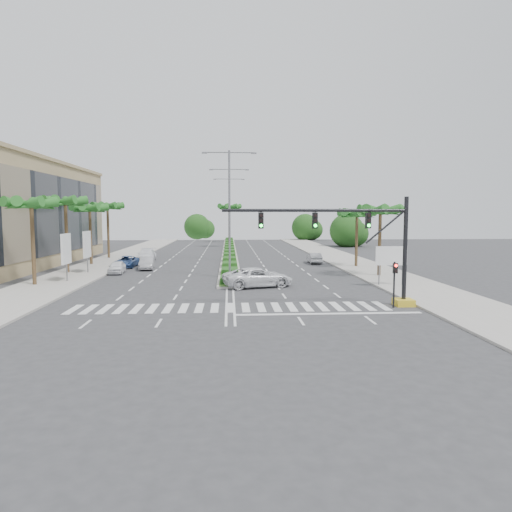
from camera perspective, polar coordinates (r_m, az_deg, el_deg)
The scene contains 28 objects.
ground at distance 29.83m, azimuth -3.24°, elevation -6.47°, with size 160.00×160.00×0.00m, color #333335.
footpath_right at distance 51.87m, azimuth 13.73°, elevation -1.54°, with size 6.00×120.00×0.15m, color gray.
footpath_left at distance 51.84m, azimuth -20.37°, elevation -1.72°, with size 6.00×120.00×0.15m, color gray.
median at distance 74.45m, azimuth -3.35°, elevation 0.63°, with size 2.20×75.00×0.20m, color gray.
median_grass at distance 74.44m, azimuth -3.35°, elevation 0.72°, with size 1.80×75.00×0.04m, color #365F20.
building at distance 61.01m, azimuth -28.67°, elevation 4.54°, with size 12.00×36.00×12.00m, color tan.
signal_gantry at distance 30.78m, azimuth 14.26°, elevation 0.24°, with size 12.60×1.20×7.20m.
pedestrian_signal at distance 30.73m, azimuth 16.95°, elevation -2.49°, with size 0.28×0.36×3.00m.
direction_sign at distance 39.76m, azimuth 16.55°, elevation -0.18°, with size 2.70×0.11×3.40m.
billboard_near at distance 43.78m, azimuth -22.65°, elevation 0.78°, with size 0.18×2.10×4.35m.
billboard_far at distance 49.47m, azimuth -20.37°, elevation 1.32°, with size 0.18×2.10×4.35m.
palm_left_near at distance 42.53m, azimuth -26.28°, elevation 5.55°, with size 4.57×4.68×7.55m.
palm_left_mid at distance 50.01m, azimuth -22.73°, elevation 6.00°, with size 4.57×4.68×7.95m.
palm_left_far at distance 57.61m, azimuth -20.07°, elevation 5.35°, with size 4.57×4.68×7.35m.
palm_left_end at distance 65.32m, azimuth -18.07°, elevation 5.70°, with size 4.57×4.68×7.75m.
palm_right_near at distance 45.60m, azimuth 15.28°, elevation 5.24°, with size 4.57×4.68×7.05m.
palm_right_far at distance 53.25m, azimuth 12.51°, elevation 4.96°, with size 4.57×4.68×6.75m.
palm_median_a at distance 84.22m, azimuth -3.38°, elevation 5.98°, with size 4.57×4.68×8.05m.
palm_median_b at distance 99.22m, azimuth -3.39°, elevation 5.86°, with size 4.57×4.68×8.05m.
streetlight_near at distance 43.22m, azimuth -3.34°, elevation 6.22°, with size 5.10×0.25×12.00m.
streetlight_mid at distance 59.22m, azimuth -3.36°, elevation 5.95°, with size 5.10×0.25×12.00m.
streetlight_far at distance 75.22m, azimuth -3.37°, elevation 5.79°, with size 5.10×0.25×12.00m.
car_parked_a at distance 48.90m, azimuth -16.99°, elevation -1.36°, with size 1.51×3.74×1.28m, color white.
car_parked_b at distance 51.76m, azimuth -13.48°, elevation -0.86°, with size 1.47×4.21×1.39m, color #B6B5BA.
car_parked_c at distance 54.24m, azimuth -15.89°, elevation -0.70°, with size 2.13×4.61×1.28m, color navy.
car_parked_d at distance 61.07m, azimuth -13.51°, elevation 0.13°, with size 2.20×5.41×1.57m, color white.
car_crossing at distance 38.10m, azimuth 0.24°, elevation -2.67°, with size 2.69×5.83×1.62m, color white.
car_right at distance 57.02m, azimuth 7.29°, elevation -0.25°, with size 1.38×3.96×1.30m, color #B0AFB4.
Camera 1 is at (-0.06, -29.22, 6.04)m, focal length 32.00 mm.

